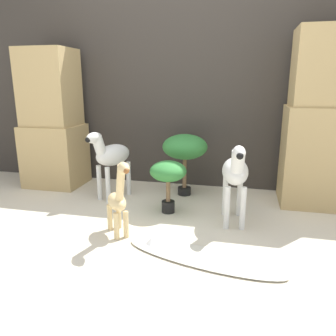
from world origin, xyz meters
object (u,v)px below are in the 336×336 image
object	(u,v)px
potted_palm_front	(185,148)
giraffe_figurine	(118,199)
zebra_right	(235,173)
surfboard	(200,256)
zebra_left	(111,156)
potted_palm_back	(168,174)

from	to	relation	value
potted_palm_front	giraffe_figurine	bearing A→B (deg)	-106.76
zebra_right	surfboard	bearing A→B (deg)	-106.97
zebra_left	potted_palm_back	size ratio (longest dim) A/B	1.46
potted_palm_front	potted_palm_back	bearing A→B (deg)	-96.44
zebra_left	potted_palm_back	distance (m)	0.66
zebra_right	zebra_left	bearing A→B (deg)	163.81
zebra_left	zebra_right	bearing A→B (deg)	-16.19
giraffe_figurine	potted_palm_front	bearing A→B (deg)	73.24
giraffe_figurine	surfboard	world-z (taller)	giraffe_figurine
zebra_left	potted_palm_back	world-z (taller)	zebra_left
potted_palm_front	zebra_right	bearing A→B (deg)	-49.55
potted_palm_back	surfboard	xyz separation A→B (m)	(0.37, -0.71, -0.33)
zebra_right	potted_palm_back	size ratio (longest dim) A/B	1.46
zebra_right	potted_palm_front	bearing A→B (deg)	130.45
zebra_right	potted_palm_back	distance (m)	0.57
potted_palm_front	potted_palm_back	distance (m)	0.50
potted_palm_front	surfboard	xyz separation A→B (m)	(0.32, -1.19, -0.46)
zebra_right	surfboard	world-z (taller)	zebra_right
zebra_right	potted_palm_front	distance (m)	0.78
zebra_right	potted_palm_back	world-z (taller)	zebra_right
zebra_left	potted_palm_front	xyz separation A→B (m)	(0.67, 0.25, 0.06)
giraffe_figurine	zebra_right	bearing A→B (deg)	27.25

